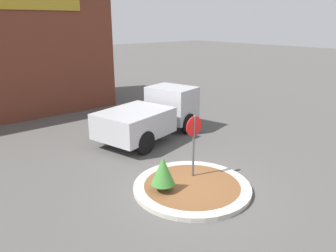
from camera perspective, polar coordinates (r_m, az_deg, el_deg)
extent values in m
plane|color=#514F4C|center=(10.66, 4.18, -10.86)|extent=(120.00, 120.00, 0.00)
cylinder|color=#BCB7AD|center=(10.63, 4.19, -10.52)|extent=(3.74, 3.74, 0.14)
cylinder|color=brown|center=(10.62, 4.19, -10.51)|extent=(3.07, 3.07, 0.14)
cylinder|color=#4C4C51|center=(10.77, 4.45, -3.95)|extent=(0.07, 0.07, 2.24)
cylinder|color=#B71414|center=(10.51, 4.55, -0.04)|extent=(0.66, 0.03, 0.66)
cylinder|color=brown|center=(10.20, -0.86, -10.55)|extent=(0.08, 0.08, 0.23)
cone|color=#3D7F33|center=(9.95, -0.87, -7.76)|extent=(0.73, 0.73, 0.87)
cube|color=#B2B2B7|center=(16.00, 0.69, 3.90)|extent=(2.09, 2.49, 1.65)
cube|color=#B2B2B7|center=(14.01, -5.89, 0.56)|extent=(3.50, 2.93, 1.08)
cube|color=black|center=(16.38, 1.86, 5.27)|extent=(0.49, 1.90, 0.58)
cylinder|color=black|center=(16.70, -2.56, 1.71)|extent=(0.99, 0.47, 0.96)
cylinder|color=black|center=(15.51, 3.50, 0.44)|extent=(0.99, 0.47, 0.96)
cylinder|color=black|center=(14.49, -10.40, -1.10)|extent=(0.99, 0.47, 0.96)
cylinder|color=black|center=(13.11, -4.04, -2.88)|extent=(0.99, 0.47, 0.96)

